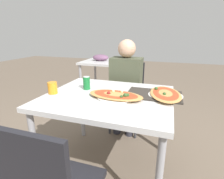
{
  "coord_description": "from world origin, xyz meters",
  "views": [
    {
      "loc": [
        0.49,
        -1.36,
        1.27
      ],
      "look_at": [
        0.04,
        -0.01,
        0.81
      ],
      "focal_mm": 28.0,
      "sensor_mm": 36.0,
      "label": 1
    }
  ],
  "objects_px": {
    "person_seated": "(126,80)",
    "pizza_main": "(116,95)",
    "pizza_second": "(165,94)",
    "dining_table": "(108,103)",
    "chair_far_seated": "(128,93)",
    "soda_can": "(87,83)",
    "drink_glass": "(53,88)"
  },
  "relations": [
    {
      "from": "drink_glass",
      "to": "pizza_second",
      "type": "distance_m",
      "value": 1.0
    },
    {
      "from": "person_seated",
      "to": "soda_can",
      "type": "bearing_deg",
      "value": 67.18
    },
    {
      "from": "dining_table",
      "to": "pizza_main",
      "type": "distance_m",
      "value": 0.13
    },
    {
      "from": "pizza_main",
      "to": "pizza_second",
      "type": "relative_size",
      "value": 1.04
    },
    {
      "from": "soda_can",
      "to": "pizza_second",
      "type": "distance_m",
      "value": 0.73
    },
    {
      "from": "dining_table",
      "to": "chair_far_seated",
      "type": "bearing_deg",
      "value": 90.7
    },
    {
      "from": "chair_far_seated",
      "to": "pizza_second",
      "type": "xyz_separation_m",
      "value": [
        0.49,
        -0.67,
        0.26
      ]
    },
    {
      "from": "person_seated",
      "to": "pizza_main",
      "type": "relative_size",
      "value": 2.42
    },
    {
      "from": "person_seated",
      "to": "dining_table",
      "type": "bearing_deg",
      "value": 90.82
    },
    {
      "from": "drink_glass",
      "to": "pizza_second",
      "type": "relative_size",
      "value": 0.22
    },
    {
      "from": "soda_can",
      "to": "pizza_main",
      "type": "bearing_deg",
      "value": -22.21
    },
    {
      "from": "drink_glass",
      "to": "pizza_second",
      "type": "xyz_separation_m",
      "value": [
        0.97,
        0.24,
        -0.03
      ]
    },
    {
      "from": "drink_glass",
      "to": "pizza_second",
      "type": "height_order",
      "value": "drink_glass"
    },
    {
      "from": "chair_far_seated",
      "to": "pizza_main",
      "type": "relative_size",
      "value": 1.83
    },
    {
      "from": "dining_table",
      "to": "soda_can",
      "type": "relative_size",
      "value": 8.75
    },
    {
      "from": "pizza_second",
      "to": "pizza_main",
      "type": "bearing_deg",
      "value": -157.75
    },
    {
      "from": "dining_table",
      "to": "chair_far_seated",
      "type": "distance_m",
      "value": 0.82
    },
    {
      "from": "person_seated",
      "to": "soda_can",
      "type": "distance_m",
      "value": 0.64
    },
    {
      "from": "person_seated",
      "to": "drink_glass",
      "type": "bearing_deg",
      "value": 58.94
    },
    {
      "from": "person_seated",
      "to": "pizza_second",
      "type": "bearing_deg",
      "value": 131.06
    },
    {
      "from": "dining_table",
      "to": "pizza_main",
      "type": "bearing_deg",
      "value": -24.87
    },
    {
      "from": "person_seated",
      "to": "pizza_second",
      "type": "distance_m",
      "value": 0.74
    },
    {
      "from": "dining_table",
      "to": "soda_can",
      "type": "bearing_deg",
      "value": 158.65
    },
    {
      "from": "person_seated",
      "to": "pizza_second",
      "type": "relative_size",
      "value": 2.52
    },
    {
      "from": "chair_far_seated",
      "to": "person_seated",
      "type": "distance_m",
      "value": 0.23
    },
    {
      "from": "person_seated",
      "to": "pizza_main",
      "type": "bearing_deg",
      "value": 97.11
    },
    {
      "from": "dining_table",
      "to": "drink_glass",
      "type": "xyz_separation_m",
      "value": [
        -0.49,
        -0.11,
        0.13
      ]
    },
    {
      "from": "chair_far_seated",
      "to": "pizza_second",
      "type": "height_order",
      "value": "chair_far_seated"
    },
    {
      "from": "pizza_main",
      "to": "drink_glass",
      "type": "height_order",
      "value": "drink_glass"
    },
    {
      "from": "chair_far_seated",
      "to": "person_seated",
      "type": "height_order",
      "value": "person_seated"
    },
    {
      "from": "chair_far_seated",
      "to": "drink_glass",
      "type": "height_order",
      "value": "chair_far_seated"
    },
    {
      "from": "person_seated",
      "to": "drink_glass",
      "type": "distance_m",
      "value": 0.93
    }
  ]
}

